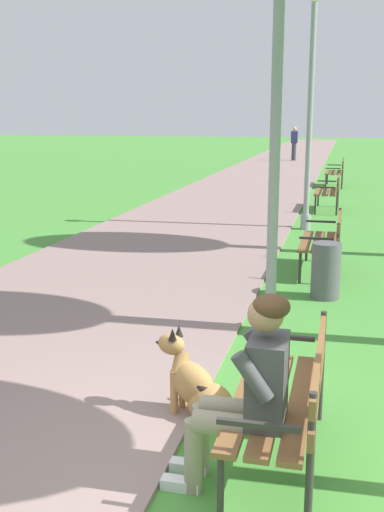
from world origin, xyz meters
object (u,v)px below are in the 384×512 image
at_px(person_seated_on_near_bench, 249,386).
at_px(park_bench_far, 330,189).
at_px(lamp_post_mid, 310,108).
at_px(park_bench_furthest, 337,170).
at_px(dog_shepherd, 198,388).
at_px(park_bench_mid, 325,238).
at_px(park_bench_near, 288,393).
at_px(pedestrian_distant, 294,144).
at_px(litter_bin, 326,271).
at_px(lamp_post_near, 276,97).

bearing_deg(person_seated_on_near_bench, park_bench_far, 89.34).
bearing_deg(person_seated_on_near_bench, lamp_post_mid, 91.59).
height_order(park_bench_furthest, lamp_post_mid, lamp_post_mid).
height_order(dog_shepherd, lamp_post_mid, lamp_post_mid).
xyz_separation_m(park_bench_far, dog_shepherd, (-0.62, -10.88, -0.25)).
bearing_deg(park_bench_mid, park_bench_near, -90.43).
bearing_deg(park_bench_far, park_bench_near, -89.63).
height_order(lamp_post_mid, pedestrian_distant, lamp_post_mid).
distance_m(park_bench_mid, dog_shepherd, 4.86).
xyz_separation_m(lamp_post_mid, pedestrian_distant, (-1.81, 18.51, -1.52)).
height_order(park_bench_furthest, litter_bin, park_bench_furthest).
bearing_deg(lamp_post_near, dog_shepherd, -97.61).
bearing_deg(park_bench_mid, lamp_post_mid, 98.20).
relative_size(park_bench_near, litter_bin, 2.14).
distance_m(dog_shepherd, lamp_post_near, 3.01).
bearing_deg(litter_bin, person_seated_on_near_bench, -94.13).
bearing_deg(park_bench_furthest, park_bench_near, -89.92).
relative_size(park_bench_far, lamp_post_near, 0.32).
bearing_deg(park_bench_near, litter_bin, 88.53).
bearing_deg(person_seated_on_near_bench, dog_shepherd, 122.08).
distance_m(litter_bin, pedestrian_distant, 23.40).
xyz_separation_m(park_bench_near, litter_bin, (0.10, 3.94, -0.16)).
bearing_deg(park_bench_furthest, lamp_post_near, -91.61).
bearing_deg(lamp_post_mid, park_bench_mid, -81.80).
bearing_deg(pedestrian_distant, park_bench_mid, -83.99).
xyz_separation_m(park_bench_furthest, lamp_post_near, (-0.39, -13.96, 1.89)).
bearing_deg(pedestrian_distant, litter_bin, -84.18).
xyz_separation_m(park_bench_furthest, lamp_post_mid, (-0.43, -7.80, 1.85)).
distance_m(park_bench_far, person_seated_on_near_bench, 11.66).
xyz_separation_m(park_bench_near, lamp_post_near, (-0.42, 2.55, 1.89)).
bearing_deg(litter_bin, pedestrian_distant, 95.82).
bearing_deg(lamp_post_mid, park_bench_far, 81.64).
distance_m(park_bench_furthest, dog_shepherd, 16.07).
bearing_deg(lamp_post_mid, pedestrian_distant, 95.59).
relative_size(lamp_post_near, litter_bin, 6.65).
bearing_deg(litter_bin, lamp_post_near, -110.38).
relative_size(park_bench_far, park_bench_furthest, 1.00).
bearing_deg(park_bench_far, litter_bin, -88.65).
relative_size(park_bench_near, park_bench_far, 1.00).
distance_m(park_bench_far, pedestrian_distant, 16.04).
bearing_deg(dog_shepherd, park_bench_mid, 81.28).
relative_size(park_bench_near, park_bench_furthest, 1.00).
distance_m(park_bench_near, lamp_post_mid, 8.91).
bearing_deg(park_bench_far, park_bench_furthest, 89.45).
relative_size(lamp_post_near, pedestrian_distant, 2.82).
bearing_deg(park_bench_furthest, park_bench_far, -90.55).
bearing_deg(litter_bin, park_bench_furthest, 90.57).
bearing_deg(litter_bin, park_bench_near, -91.47).
bearing_deg(pedestrian_distant, park_bench_furthest, -78.15).
relative_size(person_seated_on_near_bench, pedestrian_distant, 0.76).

